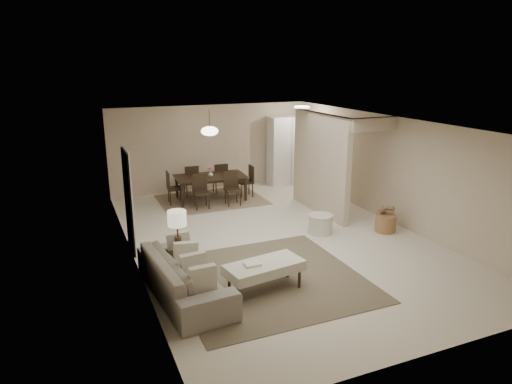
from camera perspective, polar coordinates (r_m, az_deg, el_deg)
name	(u,v)px	position (r m, az deg, el deg)	size (l,w,h in m)	color
floor	(276,238)	(9.97, 2.48, -5.77)	(9.00, 9.00, 0.00)	beige
ceiling	(277,123)	(9.35, 2.66, 8.63)	(9.00, 9.00, 0.00)	white
back_wall	(212,147)	(13.69, -5.56, 5.58)	(6.00, 6.00, 0.00)	#BDA98F
left_wall	(130,198)	(8.77, -15.45, -0.78)	(9.00, 9.00, 0.00)	#BDA98F
right_wall	(392,170)	(11.17, 16.62, 2.66)	(9.00, 9.00, 0.00)	#BDA98F
partition	(320,164)	(11.49, 8.03, 3.52)	(0.15, 2.50, 2.50)	#BDA98F
doorway	(128,201)	(9.41, -15.67, -1.13)	(0.04, 0.90, 2.04)	black
pantry_cabinet	(287,150)	(14.28, 3.96, 5.23)	(1.20, 0.55, 2.10)	white
flush_light	(302,107)	(13.23, 5.76, 10.51)	(0.44, 0.44, 0.05)	white
living_rug	(268,279)	(8.18, 1.48, -10.78)	(3.20, 3.20, 0.01)	brown
sofa	(184,276)	(7.60, -8.95, -10.30)	(0.93, 2.39, 0.70)	gray
ottoman_bench	(264,268)	(7.70, 1.06, -9.48)	(1.39, 0.79, 0.47)	beige
side_table	(179,267)	(8.14, -9.56, -9.18)	(0.47, 0.47, 0.52)	black
table_lamp	(177,222)	(7.83, -9.84, -3.73)	(0.32, 0.32, 0.76)	#48311F
round_pouf	(320,224)	(10.27, 8.04, -3.99)	(0.55, 0.55, 0.42)	beige
wicker_basket	(385,223)	(10.68, 15.87, -3.78)	(0.46, 0.46, 0.39)	brown
dining_rug	(212,200)	(12.73, -5.58, -0.97)	(2.80, 2.10, 0.01)	#826D50
dining_table	(211,188)	(12.64, -5.62, 0.47)	(1.93, 1.07, 0.68)	black
dining_chairs	(211,185)	(12.61, -5.64, 0.94)	(2.40, 1.80, 0.89)	black
vase	(211,174)	(12.53, -5.67, 2.26)	(0.13, 0.13, 0.13)	white
yellow_mat	(325,205)	(12.37, 8.65, -1.58)	(1.00, 0.61, 0.01)	gold
pendant_light	(210,131)	(12.31, -5.82, 7.59)	(0.46, 0.46, 0.71)	#48311F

